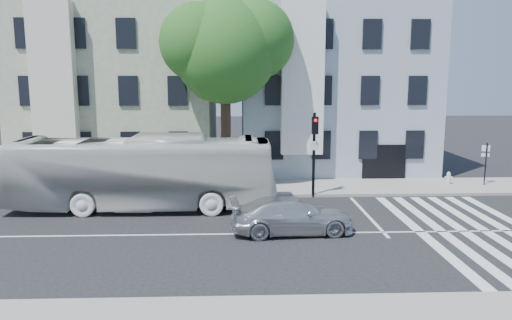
{
  "coord_description": "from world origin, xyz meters",
  "views": [
    {
      "loc": [
        0.64,
        -19.12,
        6.19
      ],
      "look_at": [
        1.49,
        3.53,
        2.4
      ],
      "focal_mm": 35.0,
      "sensor_mm": 36.0,
      "label": 1
    }
  ],
  "objects_px": {
    "bus": "(142,173)",
    "sedan": "(292,215)",
    "traffic_signal": "(314,143)",
    "fire_hydrant": "(449,178)"
  },
  "relations": [
    {
      "from": "traffic_signal",
      "to": "fire_hydrant",
      "type": "distance_m",
      "value": 8.74
    },
    {
      "from": "bus",
      "to": "sedan",
      "type": "relative_size",
      "value": 2.55
    },
    {
      "from": "traffic_signal",
      "to": "sedan",
      "type": "bearing_deg",
      "value": -116.82
    },
    {
      "from": "traffic_signal",
      "to": "bus",
      "type": "bearing_deg",
      "value": -177.18
    },
    {
      "from": "bus",
      "to": "sedan",
      "type": "bearing_deg",
      "value": -120.13
    },
    {
      "from": "sedan",
      "to": "traffic_signal",
      "type": "xyz_separation_m",
      "value": [
        1.77,
        5.84,
        2.13
      ]
    },
    {
      "from": "bus",
      "to": "traffic_signal",
      "type": "bearing_deg",
      "value": -76.68
    },
    {
      "from": "bus",
      "to": "sedan",
      "type": "distance_m",
      "value": 7.78
    },
    {
      "from": "sedan",
      "to": "fire_hydrant",
      "type": "relative_size",
      "value": 6.91
    },
    {
      "from": "bus",
      "to": "traffic_signal",
      "type": "relative_size",
      "value": 2.86
    }
  ]
}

